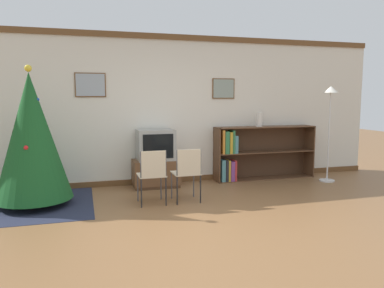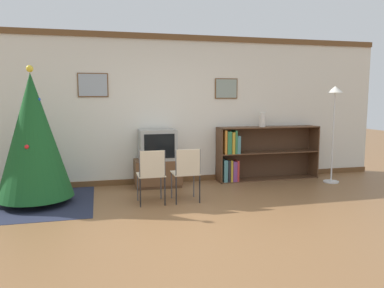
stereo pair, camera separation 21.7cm
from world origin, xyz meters
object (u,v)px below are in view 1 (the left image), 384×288
(christmas_tree, at_px, (32,137))
(folding_chair_right, at_px, (187,171))
(standing_lamp, at_px, (330,109))
(television, at_px, (156,145))
(vase, at_px, (259,119))
(tv_console, at_px, (156,173))
(bookshelf, at_px, (249,154))
(folding_chair_left, at_px, (152,173))

(christmas_tree, relative_size, folding_chair_right, 2.47)
(standing_lamp, bearing_deg, folding_chair_right, -167.74)
(television, xyz_separation_m, vase, (2.02, 0.07, 0.41))
(vase, bearing_deg, standing_lamp, -24.99)
(folding_chair_right, relative_size, vase, 2.95)
(tv_console, height_order, folding_chair_right, folding_chair_right)
(television, bearing_deg, christmas_tree, -161.17)
(tv_console, bearing_deg, folding_chair_right, -76.66)
(television, relative_size, folding_chair_right, 0.78)
(folding_chair_right, height_order, standing_lamp, standing_lamp)
(standing_lamp, bearing_deg, bookshelf, 157.46)
(television, bearing_deg, folding_chair_left, -103.37)
(christmas_tree, bearing_deg, folding_chair_right, -11.74)
(television, height_order, bookshelf, bookshelf)
(tv_console, xyz_separation_m, bookshelf, (1.83, 0.08, 0.26))
(television, relative_size, standing_lamp, 0.36)
(tv_console, bearing_deg, television, -90.00)
(folding_chair_left, bearing_deg, tv_console, 76.66)
(folding_chair_left, relative_size, folding_chair_right, 1.00)
(television, xyz_separation_m, folding_chair_right, (0.26, -1.11, -0.28))
(christmas_tree, xyz_separation_m, tv_console, (1.93, 0.66, -0.77))
(vase, bearing_deg, tv_console, -178.16)
(folding_chair_left, distance_m, standing_lamp, 3.62)
(tv_console, distance_m, bookshelf, 1.85)
(folding_chair_left, height_order, bookshelf, bookshelf)
(folding_chair_left, distance_m, vase, 2.66)
(folding_chair_right, xyz_separation_m, vase, (1.76, 1.18, 0.69))
(christmas_tree, distance_m, bookshelf, 3.87)
(television, bearing_deg, bookshelf, 2.70)
(christmas_tree, xyz_separation_m, television, (1.93, 0.66, -0.27))
(television, xyz_separation_m, bookshelf, (1.83, 0.09, -0.25))
(bookshelf, bearing_deg, christmas_tree, -168.82)
(tv_console, distance_m, vase, 2.22)
(bookshelf, height_order, vase, vase)
(folding_chair_right, xyz_separation_m, standing_lamp, (2.92, 0.64, 0.89))
(folding_chair_left, distance_m, folding_chair_right, 0.53)
(bookshelf, distance_m, vase, 0.69)
(christmas_tree, relative_size, standing_lamp, 1.14)
(christmas_tree, distance_m, standing_lamp, 5.13)
(folding_chair_right, bearing_deg, christmas_tree, 168.26)
(folding_chair_right, distance_m, vase, 2.23)
(television, xyz_separation_m, folding_chair_left, (-0.26, -1.11, -0.28))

